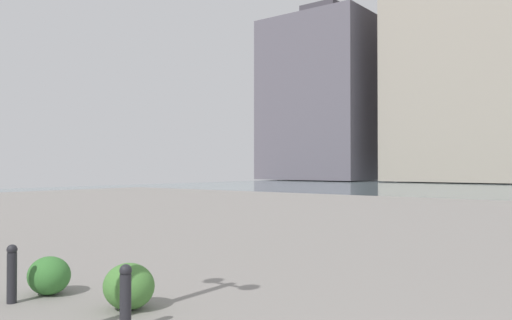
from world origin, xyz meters
The scene contains 6 objects.
building_annex centered at (20.04, -64.53, 15.05)m, with size 15.68×14.46×30.09m.
building_highrise centered at (38.77, -62.71, 11.82)m, with size 15.72×13.87×25.70m.
bollard_near centered at (4.77, -0.69, 0.37)m, with size 0.13×0.13×0.70m.
bollard_mid centered at (6.81, -0.50, 0.39)m, with size 0.13×0.13×0.74m.
shrub_low centered at (6.85, -1.03, 0.26)m, with size 0.60×0.54×0.51m.
shrub_round centered at (5.42, -1.24, 0.28)m, with size 0.65×0.59×0.56m.
Camera 1 is at (0.40, 2.66, 1.71)m, focal length 35.69 mm.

